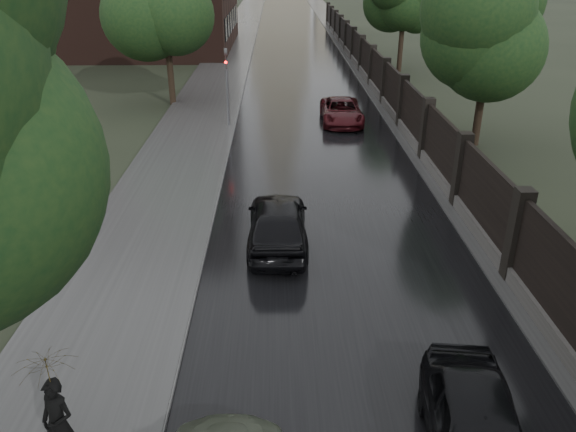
# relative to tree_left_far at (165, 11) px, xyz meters

# --- Properties ---
(fence_right) EXTENTS (0.45, 75.72, 2.70)m
(fence_right) POSITION_rel_tree_left_far_xyz_m (12.60, 2.01, -4.23)
(fence_right) COLOR #383533
(fence_right) RESTS_ON ground
(tree_left_far) EXTENTS (4.25, 4.25, 7.39)m
(tree_left_far) POSITION_rel_tree_left_far_xyz_m (0.00, 0.00, 0.00)
(tree_left_far) COLOR black
(tree_left_far) RESTS_ON ground
(tree_right_b) EXTENTS (4.08, 4.08, 7.01)m
(tree_right_b) POSITION_rel_tree_left_far_xyz_m (15.50, -8.00, -0.29)
(tree_right_b) COLOR black
(tree_right_b) RESTS_ON ground
(tree_right_c) EXTENTS (4.08, 4.08, 7.01)m
(tree_right_c) POSITION_rel_tree_left_far_xyz_m (15.50, 10.00, -0.29)
(tree_right_c) COLOR black
(tree_right_c) RESTS_ON ground
(traffic_light) EXTENTS (0.16, 0.32, 4.00)m
(traffic_light) POSITION_rel_tree_left_far_xyz_m (3.70, -5.01, -2.84)
(traffic_light) COLOR #59595E
(traffic_light) RESTS_ON ground
(hatchback_left) EXTENTS (1.83, 4.51, 1.53)m
(hatchback_left) POSITION_rel_tree_left_far_xyz_m (6.18, -17.84, -4.48)
(hatchback_left) COLOR black
(hatchback_left) RESTS_ON ground
(car_right_far) EXTENTS (2.15, 4.54, 1.25)m
(car_right_far) POSITION_rel_tree_left_far_xyz_m (9.60, -4.16, -4.62)
(car_right_far) COLOR black
(car_right_far) RESTS_ON ground
(pedestrian_umbrella) EXTENTS (1.31, 1.32, 2.70)m
(pedestrian_umbrella) POSITION_rel_tree_left_far_xyz_m (2.45, -26.07, -3.28)
(pedestrian_umbrella) COLOR black
(pedestrian_umbrella) RESTS_ON sidewalk_left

